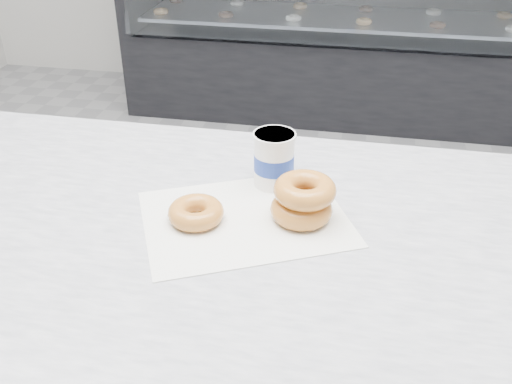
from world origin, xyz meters
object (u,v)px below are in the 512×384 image
donut_single (196,212)px  donut_stack (303,200)px  coffee_cup (274,159)px  display_case (330,32)px

donut_single → donut_stack: 0.18m
coffee_cup → donut_single: bearing=-148.5°
coffee_cup → donut_stack: bearing=-79.9°
donut_single → coffee_cup: coffee_cup is taller
display_case → donut_single: 2.74m
display_case → donut_stack: (0.15, -2.66, 0.45)m
donut_stack → coffee_cup: bearing=122.6°
donut_single → display_case: bearing=89.4°
display_case → donut_single: display_case is taller
donut_stack → coffee_cup: size_ratio=1.26×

